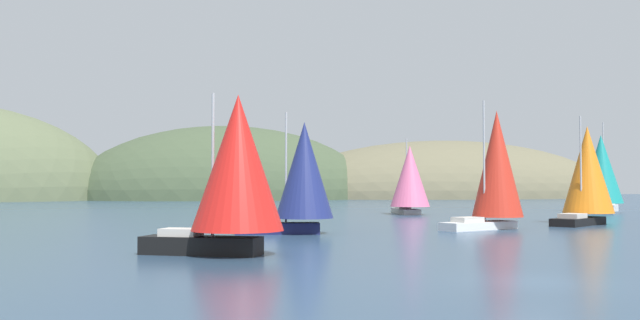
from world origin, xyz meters
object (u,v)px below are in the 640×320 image
sailboat_navy_sail (302,174)px  sailboat_pink_spinnaker (410,178)px  sailboat_teal_sail (602,171)px  sailboat_scarlet_sail (496,167)px  sailboat_red_spinnaker (235,168)px  sailboat_orange_sail (587,173)px

sailboat_navy_sail → sailboat_pink_spinnaker: (17.62, 24.92, 0.01)m
sailboat_teal_sail → sailboat_scarlet_sail: sailboat_teal_sail is taller
sailboat_red_spinnaker → sailboat_scarlet_sail: size_ratio=0.80×
sailboat_red_spinnaker → sailboat_navy_sail: bearing=64.6°
sailboat_teal_sail → sailboat_orange_sail: bearing=-129.2°
sailboat_red_spinnaker → sailboat_orange_sail: size_ratio=0.85×
sailboat_pink_spinnaker → sailboat_navy_sail: bearing=-125.3°
sailboat_scarlet_sail → sailboat_red_spinnaker: bearing=-146.2°
sailboat_red_spinnaker → sailboat_scarlet_sail: (21.13, 14.15, 0.51)m
sailboat_teal_sail → sailboat_pink_spinnaker: bearing=-178.7°
sailboat_orange_sail → sailboat_pink_spinnaker: size_ratio=1.06×
sailboat_navy_sail → sailboat_orange_sail: bearing=10.7°
sailboat_orange_sail → sailboat_scarlet_sail: (-10.21, -3.40, 0.32)m
sailboat_navy_sail → sailboat_orange_sail: sailboat_orange_sail is taller
sailboat_scarlet_sail → sailboat_pink_spinnaker: (2.56, 23.53, -0.59)m
sailboat_orange_sail → sailboat_pink_spinnaker: sailboat_orange_sail is taller
sailboat_navy_sail → sailboat_orange_sail: (25.27, 4.79, 0.27)m
sailboat_pink_spinnaker → sailboat_teal_sail: bearing=1.3°
sailboat_scarlet_sail → sailboat_pink_spinnaker: 23.68m
sailboat_orange_sail → sailboat_pink_spinnaker: (-7.65, 20.13, -0.26)m
sailboat_red_spinnaker → sailboat_navy_sail: size_ratio=0.93×
sailboat_red_spinnaker → sailboat_navy_sail: 14.13m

